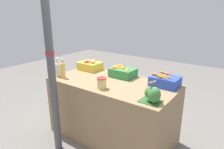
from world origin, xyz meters
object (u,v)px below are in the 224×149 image
object	(u,v)px
juice_bottle_golden	(63,70)
pickle_jar	(102,83)
apple_crate	(90,65)
orange_crate	(122,71)
carrot_crate	(165,81)
broccoli_pile	(153,94)
sparrow_bird	(152,83)
juice_bottle_cloudy	(58,69)
support_pole	(51,62)

from	to	relation	value
juice_bottle_golden	pickle_jar	world-z (taller)	juice_bottle_golden
apple_crate	orange_crate	distance (m)	0.61
orange_crate	carrot_crate	distance (m)	0.65
orange_crate	broccoli_pile	world-z (taller)	broccoli_pile
carrot_crate	juice_bottle_golden	bearing A→B (deg)	-157.41
broccoli_pile	sparrow_bird	xyz separation A→B (m)	(-0.02, 0.00, 0.11)
juice_bottle_cloudy	sparrow_bird	world-z (taller)	juice_bottle_cloudy
apple_crate	support_pole	bearing A→B (deg)	-76.70
juice_bottle_cloudy	apple_crate	bearing A→B (deg)	75.80
juice_bottle_cloudy	sparrow_bird	xyz separation A→B (m)	(1.46, 0.00, 0.09)
sparrow_bird	pickle_jar	bearing A→B (deg)	-82.73
apple_crate	juice_bottle_golden	xyz separation A→B (m)	(-0.03, -0.54, 0.05)
apple_crate	orange_crate	bearing A→B (deg)	0.27
apple_crate	sparrow_bird	bearing A→B (deg)	-21.96
carrot_crate	broccoli_pile	bearing A→B (deg)	-81.54
carrot_crate	pickle_jar	world-z (taller)	carrot_crate
broccoli_pile	juice_bottle_golden	bearing A→B (deg)	-179.98
support_pole	apple_crate	size ratio (longest dim) A/B	6.81
juice_bottle_golden	sparrow_bird	world-z (taller)	juice_bottle_golden
apple_crate	orange_crate	world-z (taller)	orange_crate
juice_bottle_cloudy	pickle_jar	xyz separation A→B (m)	(0.81, -0.00, -0.05)
apple_crate	broccoli_pile	distance (m)	1.45
apple_crate	pickle_jar	bearing A→B (deg)	-38.68
juice_bottle_cloudy	orange_crate	bearing A→B (deg)	35.87
broccoli_pile	pickle_jar	xyz separation A→B (m)	(-0.67, -0.00, -0.02)
juice_bottle_cloudy	pickle_jar	bearing A→B (deg)	-0.10
apple_crate	orange_crate	xyz separation A→B (m)	(0.61, 0.00, 0.00)
support_pole	broccoli_pile	bearing A→B (deg)	18.29
carrot_crate	juice_bottle_cloudy	xyz separation A→B (m)	(-1.40, -0.54, 0.05)
carrot_crate	juice_bottle_golden	world-z (taller)	juice_bottle_golden
broccoli_pile	support_pole	bearing A→B (deg)	-161.71
support_pole	orange_crate	size ratio (longest dim) A/B	6.81
juice_bottle_golden	pickle_jar	bearing A→B (deg)	-0.11
carrot_crate	sparrow_bird	world-z (taller)	sparrow_bird
support_pole	orange_crate	world-z (taller)	support_pole
apple_crate	carrot_crate	xyz separation A→B (m)	(1.27, -0.00, -0.01)
apple_crate	sparrow_bird	xyz separation A→B (m)	(1.33, -0.53, 0.13)
support_pole	carrot_crate	xyz separation A→B (m)	(1.05, 0.91, -0.27)
carrot_crate	pickle_jar	size ratio (longest dim) A/B	2.55
juice_bottle_cloudy	pickle_jar	world-z (taller)	juice_bottle_cloudy
juice_bottle_cloudy	sparrow_bird	distance (m)	1.47
apple_crate	carrot_crate	size ratio (longest dim) A/B	1.00
support_pole	broccoli_pile	size ratio (longest dim) A/B	10.65
carrot_crate	juice_bottle_golden	size ratio (longest dim) A/B	1.25
apple_crate	juice_bottle_golden	bearing A→B (deg)	-92.83
juice_bottle_golden	pickle_jar	distance (m)	0.70
orange_crate	sparrow_bird	size ratio (longest dim) A/B	2.55
orange_crate	sparrow_bird	distance (m)	0.90
support_pole	carrot_crate	distance (m)	1.42
orange_crate	support_pole	bearing A→B (deg)	-113.49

